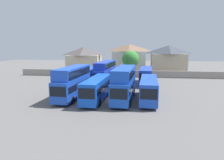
# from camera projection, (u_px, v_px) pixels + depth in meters

# --- Properties ---
(ground) EXTENTS (140.00, 140.00, 0.00)m
(ground) POSITION_uv_depth(u_px,v_px,m) (120.00, 81.00, 49.55)
(ground) COLOR #605E5B
(depot_boundary_wall) EXTENTS (56.00, 0.50, 1.80)m
(depot_boundary_wall) POSITION_uv_depth(u_px,v_px,m) (122.00, 74.00, 55.29)
(depot_boundary_wall) COLOR gray
(depot_boundary_wall) RESTS_ON ground
(bus_1) EXTENTS (3.19, 10.81, 4.93)m
(bus_1) POSITION_uv_depth(u_px,v_px,m) (73.00, 81.00, 32.59)
(bus_1) COLOR blue
(bus_1) RESTS_ON ground
(bus_2) EXTENTS (2.95, 11.48, 3.36)m
(bus_2) POSITION_uv_depth(u_px,v_px,m) (97.00, 87.00, 31.66)
(bus_2) COLOR blue
(bus_2) RESTS_ON ground
(bus_3) EXTENTS (3.19, 10.92, 4.99)m
(bus_3) POSITION_uv_depth(u_px,v_px,m) (124.00, 82.00, 31.18)
(bus_3) COLOR blue
(bus_3) RESTS_ON ground
(bus_4) EXTENTS (2.95, 11.11, 3.33)m
(bus_4) POSITION_uv_depth(u_px,v_px,m) (149.00, 88.00, 31.24)
(bus_4) COLOR blue
(bus_4) RESTS_ON ground
(bus_5) EXTENTS (2.73, 10.30, 3.35)m
(bus_5) POSITION_uv_depth(u_px,v_px,m) (90.00, 74.00, 46.41)
(bus_5) COLOR blue
(bus_5) RESTS_ON ground
(bus_6) EXTENTS (3.42, 11.97, 4.80)m
(bus_6) POSITION_uv_depth(u_px,v_px,m) (105.00, 71.00, 46.01)
(bus_6) COLOR blue
(bus_6) RESTS_ON ground
(bus_7) EXTENTS (2.71, 10.42, 3.30)m
(bus_7) POSITION_uv_depth(u_px,v_px,m) (125.00, 75.00, 45.05)
(bus_7) COLOR blue
(bus_7) RESTS_ON ground
(bus_8) EXTENTS (3.20, 10.61, 3.47)m
(bus_8) POSITION_uv_depth(u_px,v_px,m) (146.00, 75.00, 44.81)
(bus_8) COLOR blue
(bus_8) RESTS_ON ground
(house_terrace_left) EXTENTS (10.43, 7.40, 7.86)m
(house_terrace_left) POSITION_uv_depth(u_px,v_px,m) (84.00, 59.00, 65.48)
(house_terrace_left) COLOR beige
(house_terrace_left) RESTS_ON ground
(house_terrace_centre) EXTENTS (10.40, 7.63, 8.77)m
(house_terrace_centre) POSITION_uv_depth(u_px,v_px,m) (129.00, 58.00, 65.00)
(house_terrace_centre) COLOR silver
(house_terrace_centre) RESTS_ON ground
(house_terrace_right) EXTENTS (10.45, 7.79, 8.39)m
(house_terrace_right) POSITION_uv_depth(u_px,v_px,m) (168.00, 59.00, 61.98)
(house_terrace_right) COLOR #C6B293
(house_terrace_right) RESTS_ON ground
(tree_left_of_lot) EXTENTS (4.66, 4.66, 6.98)m
(tree_left_of_lot) POSITION_uv_depth(u_px,v_px,m) (131.00, 59.00, 56.87)
(tree_left_of_lot) COLOR brown
(tree_left_of_lot) RESTS_ON ground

